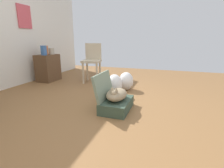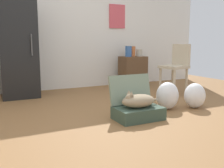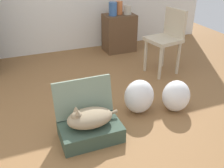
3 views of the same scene
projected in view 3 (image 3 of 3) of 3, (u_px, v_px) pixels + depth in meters
name	position (u px, v px, depth m)	size (l,w,h in m)	color
ground_plane	(71.00, 123.00, 2.75)	(7.68, 7.68, 0.00)	olive
suitcase_base	(91.00, 131.00, 2.51)	(0.58, 0.38, 0.16)	#384C3D
suitcase_lid	(83.00, 97.00, 2.55)	(0.58, 0.38, 0.04)	gray
cat	(89.00, 118.00, 2.43)	(0.52, 0.28, 0.22)	#998466
plastic_bag_white	(139.00, 97.00, 2.86)	(0.34, 0.28, 0.39)	white
plastic_bag_clear	(176.00, 96.00, 2.90)	(0.31, 0.29, 0.36)	white
side_table	(119.00, 33.00, 4.56)	(0.53, 0.38, 0.64)	brown
vase_tall	(113.00, 9.00, 4.29)	(0.14, 0.14, 0.22)	#38609E
vase_short	(128.00, 10.00, 4.38)	(0.13, 0.13, 0.15)	#B7AD99
vase_round	(119.00, 8.00, 4.38)	(0.13, 0.13, 0.22)	#CC6B38
chair	(167.00, 38.00, 3.67)	(0.49, 0.48, 0.91)	beige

